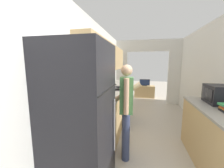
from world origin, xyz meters
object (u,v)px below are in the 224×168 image
at_px(range_oven, 114,104).
at_px(microwave, 219,94).
at_px(refrigerator, 82,121).
at_px(television, 145,83).
at_px(tv_cabinet, 144,91).
at_px(person, 126,110).
at_px(knife, 115,84).

xyz_separation_m(range_oven, microwave, (1.98, -1.06, 0.61)).
height_order(refrigerator, television, refrigerator).
bearing_deg(tv_cabinet, person, -95.20).
relative_size(range_oven, person, 0.68).
distance_m(range_oven, knife, 0.77).
relative_size(person, television, 3.43).
bearing_deg(tv_cabinet, television, -90.00).
xyz_separation_m(refrigerator, range_oven, (-0.03, 2.14, -0.44)).
bearing_deg(range_oven, television, 73.07).
bearing_deg(person, knife, 10.17).
bearing_deg(television, range_oven, -106.93).
xyz_separation_m(range_oven, tv_cabinet, (0.88, 2.94, -0.19)).
relative_size(range_oven, microwave, 2.41).
relative_size(refrigerator, television, 3.97).
bearing_deg(microwave, television, 105.47).
xyz_separation_m(refrigerator, tv_cabinet, (0.86, 5.08, -0.63)).
bearing_deg(person, range_oven, 13.62).
relative_size(refrigerator, range_oven, 1.70).
bearing_deg(knife, range_oven, -59.39).
relative_size(tv_cabinet, television, 2.00).
bearing_deg(refrigerator, tv_cabinet, 80.42).
distance_m(person, microwave, 1.55).
relative_size(tv_cabinet, knife, 2.92).
bearing_deg(tv_cabinet, knife, -112.37).
height_order(television, knife, knife).
bearing_deg(television, microwave, -74.53).
bearing_deg(television, refrigerator, -99.66).
xyz_separation_m(television, knife, (-0.96, -2.29, 0.23)).
distance_m(refrigerator, knife, 2.75).
bearing_deg(person, television, -10.55).
bearing_deg(microwave, knife, 140.87).
xyz_separation_m(microwave, television, (-1.10, 3.96, -0.38)).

